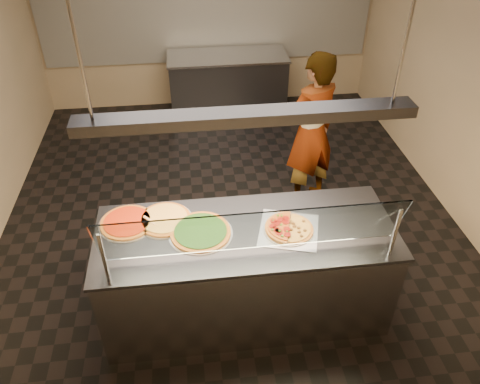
{
  "coord_description": "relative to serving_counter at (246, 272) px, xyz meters",
  "views": [
    {
      "loc": [
        -0.4,
        -4.07,
        3.41
      ],
      "look_at": [
        -0.0,
        -0.9,
        1.02
      ],
      "focal_mm": 35.0,
      "sensor_mm": 36.0,
      "label": 1
    }
  ],
  "objects": [
    {
      "name": "ground",
      "position": [
        0.0,
        1.31,
        -0.48
      ],
      "size": [
        5.0,
        6.0,
        0.02
      ],
      "primitive_type": "cube",
      "color": "black",
      "rests_on": "ground"
    },
    {
      "name": "wall_back",
      "position": [
        0.0,
        4.32,
        1.03
      ],
      "size": [
        5.0,
        0.02,
        3.0
      ],
      "primitive_type": "cube",
      "color": "tan",
      "rests_on": "ground"
    },
    {
      "name": "wall_right",
      "position": [
        2.51,
        1.31,
        1.03
      ],
      "size": [
        0.02,
        6.0,
        3.0
      ],
      "primitive_type": "cube",
      "color": "tan",
      "rests_on": "ground"
    },
    {
      "name": "tile_band",
      "position": [
        0.0,
        4.29,
        0.83
      ],
      "size": [
        4.9,
        0.02,
        1.2
      ],
      "primitive_type": "cube",
      "color": "silver",
      "rests_on": "wall_back"
    },
    {
      "name": "serving_counter",
      "position": [
        0.0,
        0.0,
        0.0
      ],
      "size": [
        2.4,
        0.94,
        0.93
      ],
      "color": "#B7B7BC",
      "rests_on": "ground"
    },
    {
      "name": "sneeze_guard",
      "position": [
        -0.0,
        -0.34,
        0.76
      ],
      "size": [
        2.16,
        0.18,
        0.54
      ],
      "color": "#B7B7BC",
      "rests_on": "serving_counter"
    },
    {
      "name": "perforated_tray",
      "position": [
        0.34,
        -0.03,
        0.47
      ],
      "size": [
        0.57,
        0.57,
        0.01
      ],
      "color": "silver",
      "rests_on": "serving_counter"
    },
    {
      "name": "half_pizza_pepperoni",
      "position": [
        0.25,
        -0.03,
        0.5
      ],
      "size": [
        0.29,
        0.42,
        0.05
      ],
      "color": "brown",
      "rests_on": "perforated_tray"
    },
    {
      "name": "half_pizza_sausage",
      "position": [
        0.43,
        -0.03,
        0.49
      ],
      "size": [
        0.29,
        0.42,
        0.04
      ],
      "color": "brown",
      "rests_on": "perforated_tray"
    },
    {
      "name": "pizza_spinach",
      "position": [
        -0.36,
        0.02,
        0.48
      ],
      "size": [
        0.51,
        0.51,
        0.03
      ],
      "color": "silver",
      "rests_on": "serving_counter"
    },
    {
      "name": "pizza_cheese",
      "position": [
        -0.65,
        0.22,
        0.48
      ],
      "size": [
        0.46,
        0.46,
        0.03
      ],
      "color": "silver",
      "rests_on": "serving_counter"
    },
    {
      "name": "pizza_tomato",
      "position": [
        -0.95,
        0.22,
        0.48
      ],
      "size": [
        0.46,
        0.46,
        0.03
      ],
      "color": "silver",
      "rests_on": "serving_counter"
    },
    {
      "name": "pizza_spatula",
      "position": [
        -0.71,
        0.18,
        0.49
      ],
      "size": [
        0.28,
        0.17,
        0.02
      ],
      "color": "#B7B7BC",
      "rests_on": "pizza_spinach"
    },
    {
      "name": "prep_table",
      "position": [
        0.24,
        3.86,
        0.0
      ],
      "size": [
        1.76,
        0.74,
        0.93
      ],
      "color": "#3A3A3F",
      "rests_on": "ground"
    },
    {
      "name": "worker",
      "position": [
        0.92,
        1.55,
        0.43
      ],
      "size": [
        0.78,
        0.67,
        1.8
      ],
      "primitive_type": "imported",
      "rotation": [
        0.0,
        0.0,
        3.59
      ],
      "color": "#302D34",
      "rests_on": "ground"
    },
    {
      "name": "heat_lamp_housing",
      "position": [
        0.0,
        0.0,
        1.48
      ],
      "size": [
        2.3,
        0.18,
        0.08
      ],
      "primitive_type": "cube",
      "color": "#3A3A3F",
      "rests_on": "ceiling"
    },
    {
      "name": "lamp_rod_left",
      "position": [
        -1.0,
        0.0,
        2.03
      ],
      "size": [
        0.02,
        0.02,
        1.01
      ],
      "primitive_type": "cylinder",
      "color": "#B7B7BC",
      "rests_on": "ceiling"
    },
    {
      "name": "lamp_rod_right",
      "position": [
        1.0,
        0.0,
        2.03
      ],
      "size": [
        0.02,
        0.02,
        1.01
      ],
      "primitive_type": "cylinder",
      "color": "#B7B7BC",
      "rests_on": "ceiling"
    }
  ]
}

